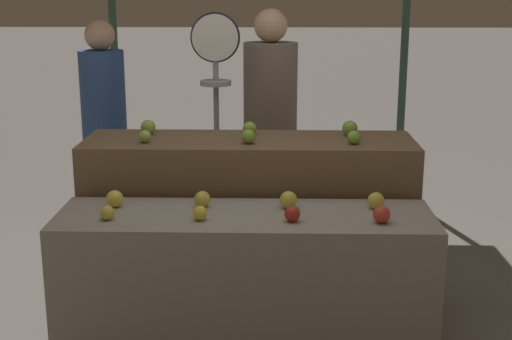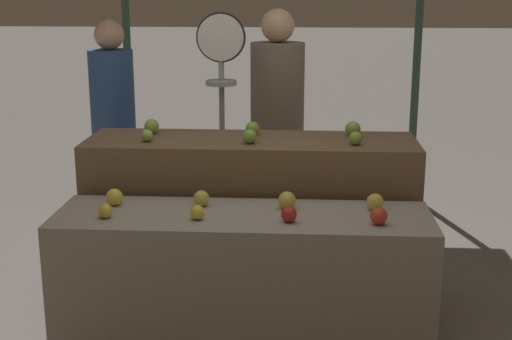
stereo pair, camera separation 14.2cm
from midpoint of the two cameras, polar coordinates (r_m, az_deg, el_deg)
display_counter_front at (r=3.69m, az=-1.98°, el=-9.38°), size 1.88×0.55×0.78m
display_counter_back at (r=4.20m, az=-1.52°, el=-4.47°), size 1.88×0.55×1.04m
apple_front_0 at (r=3.54m, az=-12.96°, el=-3.36°), size 0.07×0.07×0.07m
apple_front_1 at (r=3.46m, az=-5.68°, el=-3.45°), size 0.07×0.07×0.07m
apple_front_2 at (r=3.42m, az=1.73°, el=-3.54°), size 0.08×0.08×0.08m
apple_front_3 at (r=3.44m, az=8.85°, el=-3.56°), size 0.08×0.08×0.08m
apple_front_4 at (r=3.73m, az=-12.32°, el=-2.27°), size 0.09×0.09×0.09m
apple_front_5 at (r=3.66m, az=-5.42°, el=-2.34°), size 0.08×0.08×0.08m
apple_front_6 at (r=3.62m, az=1.49°, el=-2.41°), size 0.09×0.09×0.09m
apple_front_7 at (r=3.66m, az=8.48°, el=-2.44°), size 0.09×0.09×0.09m
apple_back_0 at (r=4.02m, az=-9.89°, el=2.65°), size 0.07×0.07×0.07m
apple_back_1 at (r=3.94m, az=-1.64°, el=2.69°), size 0.08×0.08×0.08m
apple_back_2 at (r=3.95m, az=6.82°, el=2.60°), size 0.08×0.08×0.08m
apple_back_3 at (r=4.24m, az=-9.58°, el=3.39°), size 0.09×0.09×0.09m
apple_back_4 at (r=4.16m, az=-1.48°, el=3.34°), size 0.08×0.08×0.08m
apple_back_5 at (r=4.16m, az=6.55°, el=3.32°), size 0.09×0.09×0.09m
produce_scale at (r=4.62m, az=-4.12°, el=6.90°), size 0.32×0.20×1.72m
person_vendor_at_scale at (r=4.98m, az=0.33°, el=4.33°), size 0.48×0.48×1.74m
person_customer_left at (r=5.39m, az=-12.81°, el=4.28°), size 0.37×0.37×1.65m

